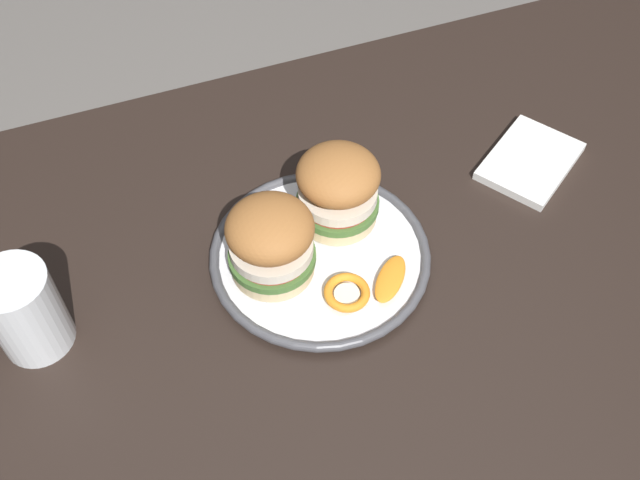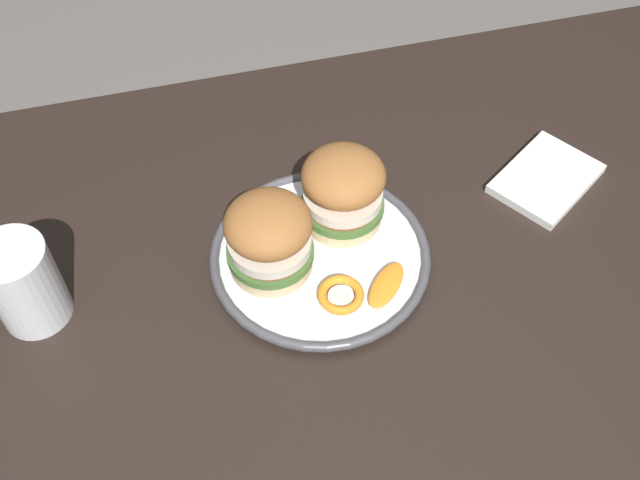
# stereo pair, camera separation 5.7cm
# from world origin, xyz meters

# --- Properties ---
(dining_table) EXTENTS (1.30, 0.82, 0.74)m
(dining_table) POSITION_xyz_m (0.00, 0.00, 0.64)
(dining_table) COLOR black
(dining_table) RESTS_ON ground
(dinner_plate) EXTENTS (0.26, 0.26, 0.02)m
(dinner_plate) POSITION_xyz_m (-0.08, 0.05, 0.75)
(dinner_plate) COLOR white
(dinner_plate) RESTS_ON dining_table
(sandwich_half_left) EXTENTS (0.13, 0.13, 0.10)m
(sandwich_half_left) POSITION_xyz_m (-0.14, 0.04, 0.81)
(sandwich_half_left) COLOR beige
(sandwich_half_left) RESTS_ON dinner_plate
(sandwich_half_right) EXTENTS (0.12, 0.12, 0.10)m
(sandwich_half_right) POSITION_xyz_m (-0.04, 0.09, 0.81)
(sandwich_half_right) COLOR beige
(sandwich_half_right) RESTS_ON dinner_plate
(orange_peel_curled) EXTENTS (0.07, 0.07, 0.01)m
(orange_peel_curled) POSITION_xyz_m (-0.07, -0.02, 0.77)
(orange_peel_curled) COLOR orange
(orange_peel_curled) RESTS_ON dinner_plate
(orange_peel_strip_long) EXTENTS (0.07, 0.07, 0.01)m
(orange_peel_strip_long) POSITION_xyz_m (-0.02, -0.02, 0.77)
(orange_peel_strip_long) COLOR orange
(orange_peel_strip_long) RESTS_ON dinner_plate
(drinking_glass) EXTENTS (0.08, 0.08, 0.11)m
(drinking_glass) POSITION_xyz_m (-0.41, 0.06, 0.79)
(drinking_glass) COLOR white
(drinking_glass) RESTS_ON dining_table
(folded_napkin) EXTENTS (0.17, 0.16, 0.01)m
(folded_napkin) POSITION_xyz_m (0.24, 0.10, 0.75)
(folded_napkin) COLOR white
(folded_napkin) RESTS_ON dining_table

